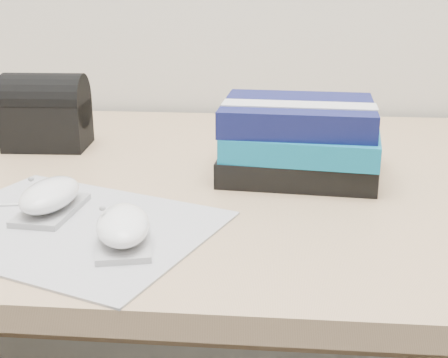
# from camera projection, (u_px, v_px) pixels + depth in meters

# --- Properties ---
(desk) EXTENTS (1.60, 0.80, 0.73)m
(desk) POSITION_uv_depth(u_px,v_px,m) (274.00, 293.00, 1.06)
(desk) COLOR tan
(desk) RESTS_ON ground
(mousepad) EXTENTS (0.40, 0.36, 0.00)m
(mousepad) POSITION_uv_depth(u_px,v_px,m) (67.00, 227.00, 0.74)
(mousepad) COLOR gray
(mousepad) RESTS_ON desk
(mouse_rear) EXTENTS (0.07, 0.12, 0.05)m
(mouse_rear) POSITION_uv_depth(u_px,v_px,m) (50.00, 197.00, 0.77)
(mouse_rear) COLOR #9B9B9E
(mouse_rear) RESTS_ON mousepad
(mouse_front) EXTENTS (0.08, 0.12, 0.04)m
(mouse_front) POSITION_uv_depth(u_px,v_px,m) (123.00, 228.00, 0.68)
(mouse_front) COLOR #A8A7AA
(mouse_front) RESTS_ON mousepad
(book_stack) EXTENTS (0.24, 0.20, 0.11)m
(book_stack) POSITION_uv_depth(u_px,v_px,m) (299.00, 139.00, 0.91)
(book_stack) COLOR black
(book_stack) RESTS_ON desk
(pouch) EXTENTS (0.14, 0.10, 0.13)m
(pouch) POSITION_uv_depth(u_px,v_px,m) (46.00, 112.00, 1.05)
(pouch) COLOR black
(pouch) RESTS_ON desk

